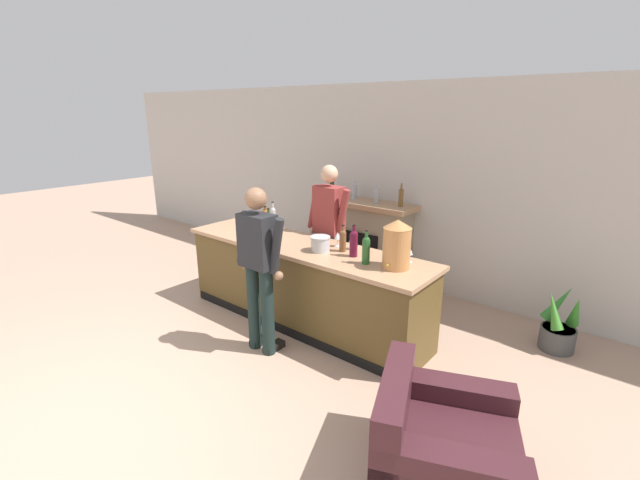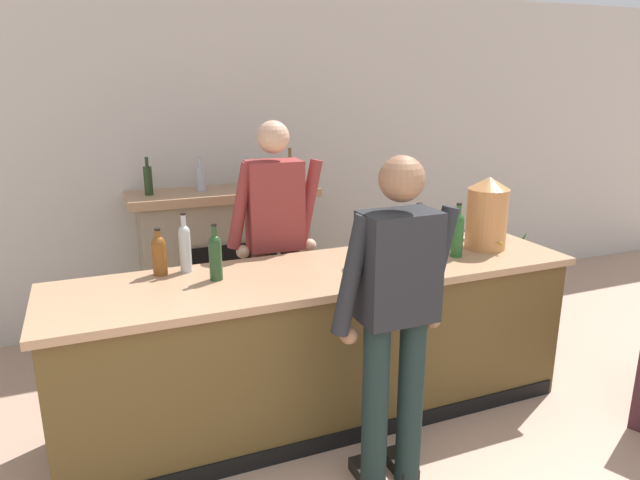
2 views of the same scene
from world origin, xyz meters
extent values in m
plane|color=tan|center=(0.00, 0.00, 0.00)|extent=(24.00, 24.00, 0.00)
cube|color=beige|center=(0.00, 4.19, 1.38)|extent=(12.00, 0.07, 2.75)
cube|color=brown|center=(0.19, 2.36, 0.45)|extent=(3.04, 0.71, 0.90)
cube|color=tan|center=(0.19, 2.36, 0.93)|extent=(3.11, 0.78, 0.04)
cube|color=black|center=(0.19, 2.00, 0.05)|extent=(2.98, 0.01, 0.10)
cube|color=gray|center=(-0.03, 3.94, 0.55)|extent=(1.34, 0.44, 1.10)
cube|color=black|center=(-0.03, 3.70, 0.41)|extent=(0.74, 0.02, 0.70)
cube|color=tan|center=(-0.03, 3.92, 1.13)|extent=(1.50, 0.52, 0.07)
cylinder|color=#20341A|center=(-0.60, 3.92, 1.28)|extent=(0.06, 0.06, 0.22)
cylinder|color=#20341A|center=(-0.60, 3.92, 1.42)|extent=(0.03, 0.03, 0.07)
cylinder|color=#A3B0BD|center=(-0.21, 3.92, 1.27)|extent=(0.08, 0.08, 0.20)
cylinder|color=#A3B0BD|center=(-0.21, 3.92, 1.40)|extent=(0.03, 0.03, 0.07)
cylinder|color=#A7B0B5|center=(0.17, 3.92, 1.27)|extent=(0.07, 0.07, 0.20)
cylinder|color=#A7B0B5|center=(0.17, 3.92, 1.40)|extent=(0.03, 0.03, 0.07)
cylinder|color=brown|center=(0.54, 3.92, 1.28)|extent=(0.06, 0.06, 0.23)
cylinder|color=brown|center=(0.54, 3.92, 1.44)|extent=(0.03, 0.03, 0.08)
cube|color=#3E1D23|center=(2.41, 1.26, 0.20)|extent=(1.17, 1.18, 0.40)
cube|color=#3E1D23|center=(2.08, 1.13, 0.36)|extent=(0.51, 0.91, 0.73)
cube|color=#3E1D23|center=(2.27, 1.59, 0.27)|extent=(0.90, 0.52, 0.54)
cylinder|color=#444645|center=(2.63, 3.57, 0.12)|extent=(0.34, 0.34, 0.24)
cylinder|color=#332319|center=(2.63, 3.57, 0.23)|extent=(0.31, 0.31, 0.02)
cone|color=#2F8028|center=(2.74, 3.60, 0.45)|extent=(0.18, 0.31, 0.40)
cone|color=#307D2F|center=(2.57, 3.68, 0.46)|extent=(0.34, 0.25, 0.43)
cone|color=#3E892E|center=(2.57, 3.47, 0.45)|extent=(0.28, 0.23, 0.39)
cylinder|color=black|center=(0.36, 1.62, 0.46)|extent=(0.13, 0.13, 0.92)
cube|color=black|center=(0.36, 1.69, 0.04)|extent=(0.10, 0.24, 0.07)
cylinder|color=black|center=(0.16, 1.62, 0.46)|extent=(0.13, 0.13, 0.92)
cube|color=black|center=(0.16, 1.69, 0.04)|extent=(0.10, 0.24, 0.07)
cube|color=black|center=(0.26, 1.62, 1.19)|extent=(0.36, 0.22, 0.52)
cylinder|color=black|center=(0.49, 1.65, 1.17)|extent=(0.20, 0.08, 0.57)
sphere|color=#855D43|center=(0.49, 1.67, 0.87)|extent=(0.09, 0.09, 0.09)
cylinder|color=black|center=(0.03, 1.64, 1.17)|extent=(0.20, 0.08, 0.57)
sphere|color=#855D43|center=(0.03, 1.66, 0.87)|extent=(0.09, 0.09, 0.09)
sphere|color=#855D43|center=(0.26, 1.62, 1.60)|extent=(0.21, 0.21, 0.21)
cylinder|color=brown|center=(-0.01, 2.96, 0.47)|extent=(0.13, 0.13, 0.93)
cube|color=black|center=(-0.01, 2.89, 0.04)|extent=(0.12, 0.25, 0.07)
cylinder|color=brown|center=(0.19, 2.95, 0.47)|extent=(0.13, 0.13, 0.93)
cube|color=black|center=(0.19, 2.88, 0.04)|extent=(0.12, 0.25, 0.07)
cube|color=maroon|center=(0.09, 2.96, 1.22)|extent=(0.37, 0.24, 0.59)
cylinder|color=maroon|center=(-0.14, 2.95, 1.24)|extent=(0.20, 0.08, 0.57)
sphere|color=tan|center=(-0.14, 2.93, 0.94)|extent=(0.09, 0.09, 0.09)
cylinder|color=maroon|center=(0.32, 2.92, 1.24)|extent=(0.20, 0.08, 0.57)
sphere|color=tan|center=(0.32, 2.90, 0.94)|extent=(0.09, 0.09, 0.09)
sphere|color=tan|center=(0.09, 2.96, 1.67)|extent=(0.21, 0.21, 0.21)
cylinder|color=#BE7D46|center=(1.35, 2.37, 1.15)|extent=(0.26, 0.26, 0.39)
cone|color=#BE7D46|center=(1.35, 2.37, 1.38)|extent=(0.27, 0.27, 0.08)
cylinder|color=#B29333|center=(1.35, 2.22, 1.02)|extent=(0.02, 0.04, 0.02)
cylinder|color=silver|center=(0.48, 2.31, 1.02)|extent=(0.20, 0.20, 0.15)
cylinder|color=silver|center=(0.48, 2.31, 1.10)|extent=(0.21, 0.21, 0.01)
cylinder|color=#234122|center=(-0.42, 2.43, 1.06)|extent=(0.07, 0.07, 0.22)
sphere|color=#234122|center=(-0.42, 2.43, 1.17)|extent=(0.07, 0.07, 0.07)
cylinder|color=#234122|center=(-0.42, 2.43, 1.21)|extent=(0.03, 0.03, 0.09)
cylinder|color=black|center=(-0.42, 2.43, 1.26)|extent=(0.03, 0.03, 0.01)
cylinder|color=brown|center=(0.67, 2.46, 1.05)|extent=(0.07, 0.07, 0.20)
sphere|color=brown|center=(0.67, 2.46, 1.15)|extent=(0.07, 0.07, 0.07)
cylinder|color=brown|center=(0.67, 2.46, 1.19)|extent=(0.03, 0.03, 0.08)
cylinder|color=black|center=(0.67, 2.46, 1.23)|extent=(0.03, 0.03, 0.01)
cylinder|color=#B0B6B7|center=(-0.55, 2.64, 1.07)|extent=(0.07, 0.07, 0.24)
sphere|color=#B0B6B7|center=(-0.55, 2.64, 1.19)|extent=(0.06, 0.06, 0.06)
cylinder|color=#B0B6B7|center=(-0.55, 2.64, 1.24)|extent=(0.03, 0.03, 0.09)
cylinder|color=black|center=(-0.55, 2.64, 1.29)|extent=(0.03, 0.03, 0.01)
cylinder|color=brown|center=(-0.70, 2.64, 1.04)|extent=(0.08, 0.08, 0.19)
sphere|color=brown|center=(-0.70, 2.64, 1.14)|extent=(0.08, 0.08, 0.08)
cylinder|color=brown|center=(-0.70, 2.64, 1.17)|extent=(0.03, 0.03, 0.07)
cylinder|color=black|center=(-0.70, 2.64, 1.21)|extent=(0.04, 0.04, 0.01)
cylinder|color=#531027|center=(0.85, 2.39, 1.07)|extent=(0.08, 0.08, 0.24)
sphere|color=#531027|center=(0.85, 2.39, 1.18)|extent=(0.08, 0.08, 0.08)
cylinder|color=#531027|center=(0.85, 2.39, 1.23)|extent=(0.03, 0.03, 0.09)
cylinder|color=black|center=(0.85, 2.39, 1.28)|extent=(0.04, 0.04, 0.01)
cylinder|color=#225424|center=(1.07, 2.29, 1.07)|extent=(0.08, 0.08, 0.24)
sphere|color=#225424|center=(1.07, 2.29, 1.19)|extent=(0.07, 0.07, 0.07)
cylinder|color=#225424|center=(1.07, 2.29, 1.23)|extent=(0.03, 0.03, 0.09)
cylinder|color=black|center=(1.07, 2.29, 1.28)|extent=(0.03, 0.03, 0.01)
cylinder|color=silver|center=(1.37, 2.60, 0.95)|extent=(0.07, 0.07, 0.01)
cylinder|color=silver|center=(1.37, 2.60, 0.99)|extent=(0.01, 0.01, 0.07)
cone|color=silver|center=(1.37, 2.60, 1.07)|extent=(0.08, 0.08, 0.09)
cylinder|color=silver|center=(0.52, 2.56, 0.95)|extent=(0.07, 0.07, 0.01)
cylinder|color=silver|center=(0.52, 2.56, 0.99)|extent=(0.01, 0.01, 0.08)
cone|color=silver|center=(0.52, 2.56, 1.07)|extent=(0.07, 0.07, 0.08)
cylinder|color=silver|center=(0.70, 2.58, 0.95)|extent=(0.07, 0.07, 0.01)
cylinder|color=silver|center=(0.70, 2.58, 0.99)|extent=(0.01, 0.01, 0.07)
cone|color=silver|center=(0.70, 2.58, 1.06)|extent=(0.08, 0.08, 0.07)
camera|label=1|loc=(3.21, -1.04, 2.39)|focal=24.00mm
camera|label=2|loc=(-1.03, -0.55, 2.02)|focal=32.00mm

